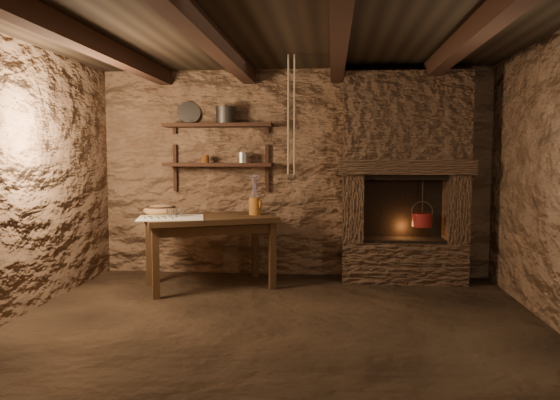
# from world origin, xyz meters

# --- Properties ---
(floor) EXTENTS (4.50, 4.50, 0.00)m
(floor) POSITION_xyz_m (0.00, 0.00, 0.00)
(floor) COLOR black
(floor) RESTS_ON ground
(back_wall) EXTENTS (4.50, 0.04, 2.40)m
(back_wall) POSITION_xyz_m (0.00, 2.00, 1.20)
(back_wall) COLOR #473021
(back_wall) RESTS_ON floor
(front_wall) EXTENTS (4.50, 0.04, 2.40)m
(front_wall) POSITION_xyz_m (0.00, -2.00, 1.20)
(front_wall) COLOR #473021
(front_wall) RESTS_ON floor
(left_wall) EXTENTS (0.04, 4.00, 2.40)m
(left_wall) POSITION_xyz_m (-2.25, 0.00, 1.20)
(left_wall) COLOR #473021
(left_wall) RESTS_ON floor
(ceiling) EXTENTS (4.50, 4.00, 0.04)m
(ceiling) POSITION_xyz_m (0.00, 0.00, 2.40)
(ceiling) COLOR black
(ceiling) RESTS_ON back_wall
(beam_far_left) EXTENTS (0.14, 3.95, 0.16)m
(beam_far_left) POSITION_xyz_m (-1.50, 0.00, 2.31)
(beam_far_left) COLOR black
(beam_far_left) RESTS_ON ceiling
(beam_mid_left) EXTENTS (0.14, 3.95, 0.16)m
(beam_mid_left) POSITION_xyz_m (-0.50, 0.00, 2.31)
(beam_mid_left) COLOR black
(beam_mid_left) RESTS_ON ceiling
(beam_mid_right) EXTENTS (0.14, 3.95, 0.16)m
(beam_mid_right) POSITION_xyz_m (0.50, 0.00, 2.31)
(beam_mid_right) COLOR black
(beam_mid_right) RESTS_ON ceiling
(beam_far_right) EXTENTS (0.14, 3.95, 0.16)m
(beam_far_right) POSITION_xyz_m (1.50, 0.00, 2.31)
(beam_far_right) COLOR black
(beam_far_right) RESTS_ON ceiling
(shelf_lower) EXTENTS (1.25, 0.30, 0.04)m
(shelf_lower) POSITION_xyz_m (-0.85, 1.84, 1.30)
(shelf_lower) COLOR black
(shelf_lower) RESTS_ON back_wall
(shelf_upper) EXTENTS (1.25, 0.30, 0.04)m
(shelf_upper) POSITION_xyz_m (-0.85, 1.84, 1.75)
(shelf_upper) COLOR black
(shelf_upper) RESTS_ON back_wall
(hearth) EXTENTS (1.43, 0.51, 2.30)m
(hearth) POSITION_xyz_m (1.25, 1.77, 1.23)
(hearth) COLOR #36251B
(hearth) RESTS_ON floor
(work_table) EXTENTS (1.53, 1.25, 0.76)m
(work_table) POSITION_xyz_m (-0.84, 1.28, 0.41)
(work_table) COLOR #311F11
(work_table) RESTS_ON floor
(linen_cloth) EXTENTS (0.76, 0.67, 0.01)m
(linen_cloth) POSITION_xyz_m (-1.19, 1.05, 0.77)
(linen_cloth) COLOR beige
(linen_cloth) RESTS_ON work_table
(pewter_cutlery_row) EXTENTS (0.59, 0.34, 0.01)m
(pewter_cutlery_row) POSITION_xyz_m (-1.19, 1.03, 0.78)
(pewter_cutlery_row) COLOR #99948B
(pewter_cutlery_row) RESTS_ON linen_cloth
(drinking_glasses) EXTENTS (0.21, 0.06, 0.08)m
(drinking_glasses) POSITION_xyz_m (-1.16, 1.18, 0.81)
(drinking_glasses) COLOR white
(drinking_glasses) RESTS_ON linen_cloth
(stoneware_jug) EXTENTS (0.15, 0.14, 0.44)m
(stoneware_jug) POSITION_xyz_m (-0.38, 1.46, 0.95)
(stoneware_jug) COLOR #A05B1F
(stoneware_jug) RESTS_ON work_table
(wooden_bowl) EXTENTS (0.46, 0.46, 0.13)m
(wooden_bowl) POSITION_xyz_m (-1.40, 1.38, 0.81)
(wooden_bowl) COLOR #A27546
(wooden_bowl) RESTS_ON work_table
(iron_stockpot) EXTENTS (0.28, 0.28, 0.17)m
(iron_stockpot) POSITION_xyz_m (-0.76, 1.84, 1.85)
(iron_stockpot) COLOR #292724
(iron_stockpot) RESTS_ON shelf_upper
(tin_pan) EXTENTS (0.29, 0.20, 0.27)m
(tin_pan) POSITION_xyz_m (-1.22, 1.94, 1.90)
(tin_pan) COLOR #A3A39E
(tin_pan) RESTS_ON shelf_upper
(small_kettle) EXTENTS (0.19, 0.15, 0.18)m
(small_kettle) POSITION_xyz_m (-0.56, 1.84, 1.38)
(small_kettle) COLOR #A3A39E
(small_kettle) RESTS_ON shelf_lower
(rusty_tin) EXTENTS (0.11, 0.11, 0.09)m
(rusty_tin) POSITION_xyz_m (-1.01, 1.84, 1.36)
(rusty_tin) COLOR #623113
(rusty_tin) RESTS_ON shelf_lower
(red_pot) EXTENTS (0.28, 0.28, 0.54)m
(red_pot) POSITION_xyz_m (1.45, 1.72, 0.71)
(red_pot) COLOR maroon
(red_pot) RESTS_ON hearth
(hanging_ropes) EXTENTS (0.08, 0.08, 1.20)m
(hanging_ropes) POSITION_xyz_m (0.05, 1.05, 1.80)
(hanging_ropes) COLOR #C5B08B
(hanging_ropes) RESTS_ON ceiling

